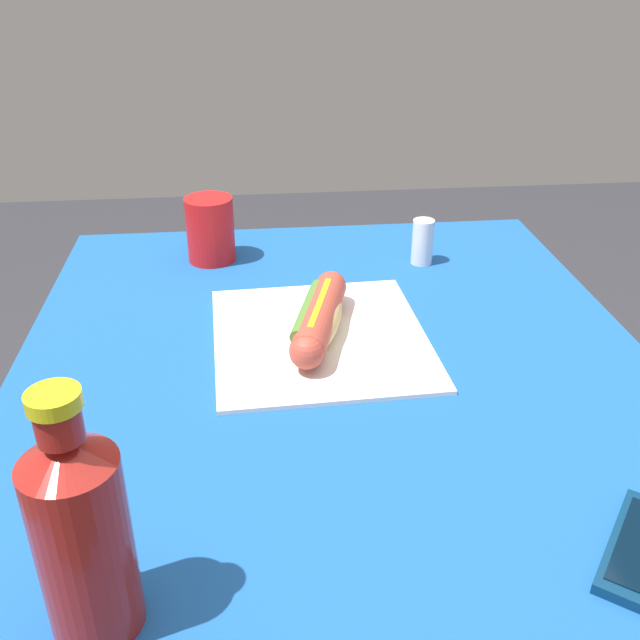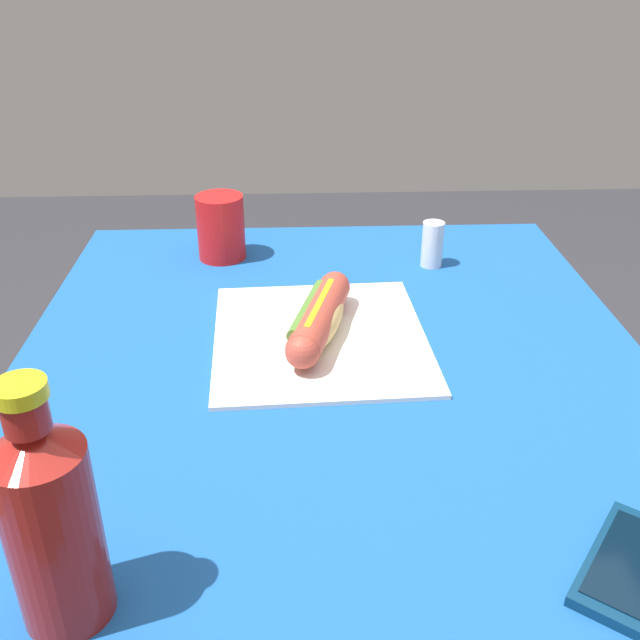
% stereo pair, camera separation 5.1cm
% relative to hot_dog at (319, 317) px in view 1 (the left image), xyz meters
% --- Properties ---
extents(dining_table, '(1.00, 0.84, 0.76)m').
position_rel_hot_dog_xyz_m(dining_table, '(-0.07, -0.02, -0.19)').
color(dining_table, brown).
rests_on(dining_table, ground).
extents(paper_wrapper, '(0.33, 0.30, 0.01)m').
position_rel_hot_dog_xyz_m(paper_wrapper, '(-0.00, -0.00, -0.03)').
color(paper_wrapper, silver).
rests_on(paper_wrapper, dining_table).
extents(hot_dog, '(0.23, 0.10, 0.05)m').
position_rel_hot_dog_xyz_m(hot_dog, '(0.00, 0.00, 0.00)').
color(hot_dog, '#DBB26B').
rests_on(hot_dog, paper_wrapper).
extents(soda_bottle, '(0.07, 0.07, 0.22)m').
position_rel_hot_dog_xyz_m(soda_bottle, '(-0.44, 0.23, 0.06)').
color(soda_bottle, maroon).
rests_on(soda_bottle, dining_table).
extents(drinking_cup, '(0.08, 0.08, 0.11)m').
position_rel_hot_dog_xyz_m(drinking_cup, '(0.29, 0.16, 0.02)').
color(drinking_cup, red).
rests_on(drinking_cup, dining_table).
extents(salt_shaker, '(0.04, 0.04, 0.08)m').
position_rel_hot_dog_xyz_m(salt_shaker, '(0.24, -0.20, 0.00)').
color(salt_shaker, silver).
rests_on(salt_shaker, dining_table).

